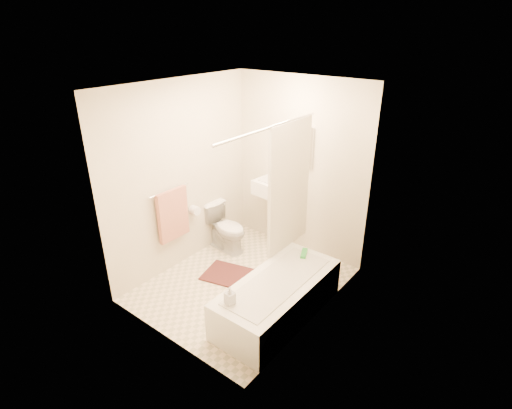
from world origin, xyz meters
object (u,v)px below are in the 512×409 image
Objects in this scene: soap_bottle at (230,296)px; sink at (277,211)px; bathtub at (278,298)px; toilet at (226,228)px; bath_mat at (229,275)px.

sink is at bearing 112.13° from soap_bottle.
soap_bottle is at bearing -104.61° from bathtub.
bathtub is at bearing 75.39° from soap_bottle.
toilet reaches higher than bathtub.
sink is at bearing 90.00° from bath_mat.
toilet reaches higher than soap_bottle.
sink is (0.49, 0.54, 0.21)m from toilet.
bathtub is 0.97m from bath_mat.
sink is 2.01m from soap_bottle.
toilet is 0.62× the size of sink.
toilet is at bearing 133.28° from soap_bottle.
soap_bottle is (1.25, -1.33, 0.21)m from toilet.
toilet is at bearing 134.63° from bath_mat.
sink is 1.68× the size of bath_mat.
soap_bottle reaches higher than bath_mat.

